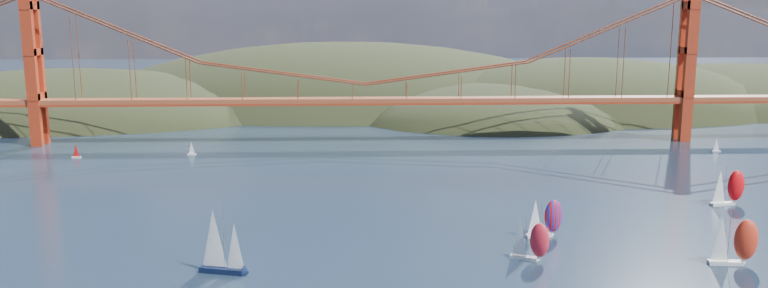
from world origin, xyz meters
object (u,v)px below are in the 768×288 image
sloop_navy (220,242)px  racer_0 (529,239)px  racer_3 (727,187)px  racer_rwb (544,217)px  racer_1 (733,240)px

sloop_navy → racer_0: bearing=19.2°
racer_3 → racer_rwb: size_ratio=1.08×
sloop_navy → racer_3: bearing=34.6°
racer_0 → racer_rwb: size_ratio=0.96×
racer_0 → racer_rwb: bearing=94.5°
racer_rwb → racer_3: bearing=16.0°
racer_1 → racer_rwb: size_ratio=1.12×
racer_3 → racer_rwb: bearing=-163.9°
racer_0 → sloop_navy: bearing=-146.6°
sloop_navy → racer_rwb: (68.32, 19.82, -1.67)m
racer_3 → racer_0: bearing=-155.4°
sloop_navy → racer_1: bearing=14.9°
racer_0 → racer_1: 40.20m
racer_1 → racer_rwb: 38.43m
racer_0 → racer_1: (39.95, -4.43, 0.75)m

